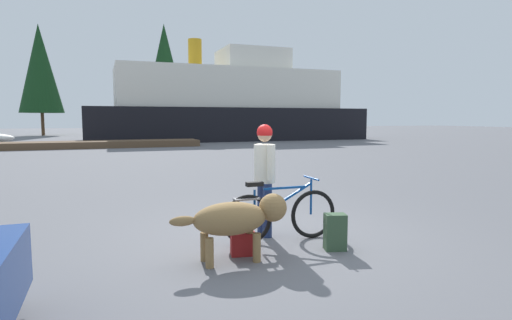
% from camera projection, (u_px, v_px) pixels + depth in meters
% --- Properties ---
extents(ground_plane, '(160.00, 160.00, 0.00)m').
position_uv_depth(ground_plane, '(271.00, 238.00, 6.17)').
color(ground_plane, slate).
extents(bicycle, '(1.74, 0.44, 0.91)m').
position_uv_depth(bicycle, '(281.00, 215.00, 5.94)').
color(bicycle, black).
rests_on(bicycle, ground_plane).
extents(person_cyclist, '(0.32, 0.53, 1.68)m').
position_uv_depth(person_cyclist, '(265.00, 169.00, 6.20)').
color(person_cyclist, navy).
rests_on(person_cyclist, ground_plane).
extents(dog, '(1.49, 0.48, 0.82)m').
position_uv_depth(dog, '(238.00, 218.00, 5.12)').
color(dog, olive).
rests_on(dog, ground_plane).
extents(backpack, '(0.32, 0.27, 0.49)m').
position_uv_depth(backpack, '(335.00, 232.00, 5.57)').
color(backpack, '#334C33').
rests_on(backpack, ground_plane).
extents(handbag_pannier, '(0.35, 0.23, 0.30)m').
position_uv_depth(handbag_pannier, '(243.00, 244.00, 5.37)').
color(handbag_pannier, maroon).
rests_on(handbag_pannier, ground_plane).
extents(dock_pier, '(15.67, 2.27, 0.40)m').
position_uv_depth(dock_pier, '(67.00, 145.00, 24.84)').
color(dock_pier, brown).
rests_on(dock_pier, ground_plane).
extents(ferry_boat, '(22.63, 7.96, 8.23)m').
position_uv_depth(ferry_boat, '(228.00, 106.00, 35.28)').
color(ferry_boat, black).
rests_on(ferry_boat, ground_plane).
extents(pine_tree_far_left, '(4.37, 4.37, 11.56)m').
position_uv_depth(pine_tree_far_left, '(40.00, 69.00, 43.13)').
color(pine_tree_far_left, '#4C331E').
rests_on(pine_tree_far_left, ground_plane).
extents(pine_tree_center, '(4.21, 4.21, 12.44)m').
position_uv_depth(pine_tree_center, '(165.00, 64.00, 47.06)').
color(pine_tree_center, '#4C331E').
rests_on(pine_tree_center, ground_plane).
extents(pine_tree_far_right, '(3.58, 3.58, 10.02)m').
position_uv_depth(pine_tree_far_right, '(198.00, 82.00, 48.79)').
color(pine_tree_far_right, '#4C331E').
rests_on(pine_tree_far_right, ground_plane).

